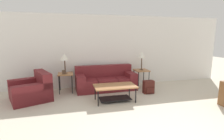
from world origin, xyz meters
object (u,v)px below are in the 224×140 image
Objects in this scene: table_lamp_right at (142,55)px; backpack at (149,87)px; armchair at (32,90)px; side_table_right at (141,72)px; table_lamp_left at (65,57)px; couch at (105,81)px; side_table_left at (65,75)px; coffee_table at (115,90)px.

backpack is at bearing -96.23° from table_lamp_right.
backpack is (-0.09, -0.82, -0.96)m from table_lamp_right.
armchair is 3.72m from side_table_right.
table_lamp_right is at bearing 0.00° from table_lamp_left.
table_lamp_left reaches higher than armchair.
couch is 2.37m from armchair.
side_table_right is at bearing 0.00° from side_table_left.
table_lamp_left is 1.57× the size of backpack.
side_table_right is (2.71, 0.00, 0.00)m from side_table_left.
table_lamp_right is (3.67, 0.52, 0.88)m from armchair.
couch is at bearing -0.80° from table_lamp_left.
coffee_table is at bearing -42.39° from side_table_left.
table_lamp_right is at bearing 0.79° from couch.
couch is 3.31× the size of side_table_right.
side_table_right is 1.49× the size of backpack.
couch is 1.38m from side_table_right.
side_table_right is 0.90m from backpack.
table_lamp_right reaches higher than couch.
armchair is 1.40m from table_lamp_left.
armchair is at bearing -171.93° from table_lamp_right.
armchair is 2.14× the size of table_lamp_left.
table_lamp_left is (-1.35, 0.02, 0.86)m from couch.
side_table_right is 0.60m from table_lamp_right.
couch reaches higher than side_table_left.
table_lamp_right reaches higher than armchair.
table_lamp_left is at bearing 180.00° from table_lamp_right.
coffee_table is 2.03m from table_lamp_left.
table_lamp_right reaches higher than backpack.
side_table_left is at bearing 28.43° from armchair.
armchair is at bearing -151.57° from table_lamp_left.
side_table_left is 1.49× the size of backpack.
side_table_right is 0.95× the size of table_lamp_right.
table_lamp_right reaches higher than coffee_table.
couch is 1.50m from backpack.
coffee_table is 1.78× the size of table_lamp_right.
table_lamp_left is at bearing 137.61° from coffee_table.
table_lamp_right is (1.34, 1.25, 0.82)m from coffee_table.
side_table_right is at bearing 0.00° from table_lamp_left.
couch is 1.47× the size of armchair.
side_table_right is at bearing 180.00° from table_lamp_right.
table_lamp_right is (2.71, 0.00, 0.00)m from table_lamp_left.
couch reaches higher than armchair.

